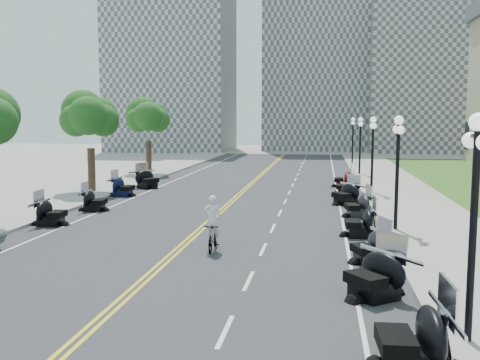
{
  "coord_description": "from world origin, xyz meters",
  "views": [
    {
      "loc": [
        5.4,
        -19.85,
        4.97
      ],
      "look_at": [
        1.42,
        5.68,
        2.0
      ],
      "focal_mm": 40.0,
      "sensor_mm": 36.0,
      "label": 1
    }
  ],
  "objects": [
    {
      "name": "lane_dash_16",
      "position": [
        3.2,
        40.0,
        0.01
      ],
      "size": [
        0.12,
        2.0,
        0.0
      ],
      "primitive_type": "cube",
      "color": "white",
      "rests_on": "road"
    },
    {
      "name": "lane_dash_17",
      "position": [
        3.2,
        44.0,
        0.01
      ],
      "size": [
        0.12,
        2.0,
        0.0
      ],
      "primitive_type": "cube",
      "color": "white",
      "rests_on": "road"
    },
    {
      "name": "distant_block_c",
      "position": [
        22.0,
        65.0,
        11.0
      ],
      "size": [
        20.0,
        14.0,
        22.0
      ],
      "primitive_type": "cube",
      "color": "gray",
      "rests_on": "ground"
    },
    {
      "name": "motorcycle_n_6",
      "position": [
        7.02,
        2.83,
        0.69
      ],
      "size": [
        2.06,
        2.06,
        1.39
      ],
      "primitive_type": null,
      "rotation": [
        0.0,
        0.0,
        -1.53
      ],
      "color": "black",
      "rests_on": "road"
    },
    {
      "name": "cyclist_rider",
      "position": [
        1.35,
        -0.47,
        1.96
      ],
      "size": [
        0.65,
        0.42,
        1.77
      ],
      "primitive_type": "imported",
      "rotation": [
        0.0,
        0.0,
        3.14
      ],
      "color": "white",
      "rests_on": "bicycle"
    },
    {
      "name": "motorcycle_s_7",
      "position": [
        -6.77,
        7.12,
        0.64
      ],
      "size": [
        1.96,
        1.96,
        1.28
      ],
      "primitive_type": null,
      "rotation": [
        0.0,
        0.0,
        1.65
      ],
      "color": "black",
      "rests_on": "road"
    },
    {
      "name": "lane_dash_14",
      "position": [
        3.2,
        32.0,
        0.01
      ],
      "size": [
        0.12,
        2.0,
        0.0
      ],
      "primitive_type": "cube",
      "color": "white",
      "rests_on": "road"
    },
    {
      "name": "edge_line_south",
      "position": [
        -6.4,
        10.0,
        0.01
      ],
      "size": [
        0.12,
        90.0,
        0.0
      ],
      "primitive_type": "cube",
      "color": "white",
      "rests_on": "road"
    },
    {
      "name": "street_lamp_4",
      "position": [
        8.6,
        28.0,
        2.6
      ],
      "size": [
        0.5,
        1.2,
        4.9
      ],
      "primitive_type": null,
      "color": "black",
      "rests_on": "sidewalk_north"
    },
    {
      "name": "lane_dash_19",
      "position": [
        3.2,
        52.0,
        0.01
      ],
      "size": [
        0.12,
        2.0,
        0.0
      ],
      "primitive_type": "cube",
      "color": "white",
      "rests_on": "road"
    },
    {
      "name": "centerline_yellow_a",
      "position": [
        -0.12,
        10.0,
        0.01
      ],
      "size": [
        0.12,
        90.0,
        0.0
      ],
      "primitive_type": "cube",
      "color": "yellow",
      "rests_on": "road"
    },
    {
      "name": "motorcycle_n_3",
      "position": [
        7.23,
        -9.37,
        0.75
      ],
      "size": [
        2.27,
        2.27,
        1.51
      ],
      "primitive_type": null,
      "rotation": [
        0.0,
        0.0,
        -1.52
      ],
      "color": "black",
      "rests_on": "road"
    },
    {
      "name": "edge_line_north",
      "position": [
        6.4,
        10.0,
        0.01
      ],
      "size": [
        0.12,
        90.0,
        0.0
      ],
      "primitive_type": "cube",
      "color": "white",
      "rests_on": "road"
    },
    {
      "name": "lane_dash_18",
      "position": [
        3.2,
        48.0,
        0.01
      ],
      "size": [
        0.12,
        2.0,
        0.0
      ],
      "primitive_type": "cube",
      "color": "white",
      "rests_on": "road"
    },
    {
      "name": "motorcycle_n_7",
      "position": [
        7.21,
        7.43,
        0.67
      ],
      "size": [
        2.25,
        2.25,
        1.34
      ],
      "primitive_type": null,
      "rotation": [
        0.0,
        0.0,
        -1.37
      ],
      "color": "black",
      "rests_on": "road"
    },
    {
      "name": "motorcycle_n_5",
      "position": [
        7.09,
        -1.33,
        0.63
      ],
      "size": [
        2.34,
        2.34,
        1.26
      ],
      "primitive_type": null,
      "rotation": [
        0.0,
        0.0,
        -1.2
      ],
      "color": "black",
      "rests_on": "road"
    },
    {
      "name": "distant_block_a",
      "position": [
        -18.0,
        62.0,
        13.0
      ],
      "size": [
        18.0,
        14.0,
        26.0
      ],
      "primitive_type": "cube",
      "color": "gray",
      "rests_on": "ground"
    },
    {
      "name": "ground",
      "position": [
        0.0,
        0.0,
        0.0
      ],
      "size": [
        160.0,
        160.0,
        0.0
      ],
      "primitive_type": "plane",
      "color": "gray"
    },
    {
      "name": "street_lamp_5",
      "position": [
        8.6,
        40.0,
        2.6
      ],
      "size": [
        0.5,
        1.2,
        4.9
      ],
      "primitive_type": null,
      "color": "black",
      "rests_on": "sidewalk_north"
    },
    {
      "name": "motorcycle_s_9",
      "position": [
        -7.02,
        16.69,
        0.73
      ],
      "size": [
        2.88,
        2.88,
        1.47
      ],
      "primitive_type": null,
      "rotation": [
        0.0,
        0.0,
        1.04
      ],
      "color": "black",
      "rests_on": "road"
    },
    {
      "name": "street_lamp_3",
      "position": [
        8.6,
        16.0,
        2.6
      ],
      "size": [
        0.5,
        1.2,
        4.9
      ],
      "primitive_type": null,
      "color": "black",
      "rests_on": "sidewalk_north"
    },
    {
      "name": "sidewalk_north",
      "position": [
        10.5,
        10.0,
        0.07
      ],
      "size": [
        5.0,
        90.0,
        0.15
      ],
      "primitive_type": "cube",
      "color": "#9E9991",
      "rests_on": "ground"
    },
    {
      "name": "road",
      "position": [
        0.0,
        10.0,
        0.0
      ],
      "size": [
        16.0,
        90.0,
        0.01
      ],
      "primitive_type": "cube",
      "color": "#333335",
      "rests_on": "ground"
    },
    {
      "name": "lane_dash_8",
      "position": [
        3.2,
        8.0,
        0.01
      ],
      "size": [
        0.12,
        2.0,
        0.0
      ],
      "primitive_type": "cube",
      "color": "white",
      "rests_on": "road"
    },
    {
      "name": "motorcycle_n_8",
      "position": [
        6.75,
        11.42,
        0.7
      ],
      "size": [
        2.81,
        2.81,
        1.41
      ],
      "primitive_type": null,
      "rotation": [
        0.0,
        0.0,
        -0.93
      ],
      "color": "black",
      "rests_on": "road"
    },
    {
      "name": "street_lamp_1",
      "position": [
        8.6,
        -8.0,
        2.6
      ],
      "size": [
        0.5,
        1.2,
        4.9
      ],
      "primitive_type": null,
      "color": "black",
      "rests_on": "sidewalk_north"
    },
    {
      "name": "street_lamp_2",
      "position": [
        8.6,
        4.0,
        2.6
      ],
      "size": [
        0.5,
        1.2,
        4.9
      ],
      "primitive_type": null,
      "color": "black",
      "rests_on": "sidewalk_north"
    },
    {
      "name": "lane_dash_5",
      "position": [
        3.2,
        -4.0,
        0.01
      ],
      "size": [
        0.12,
        2.0,
        0.0
      ],
      "primitive_type": "cube",
      "color": "white",
      "rests_on": "road"
    },
    {
      "name": "lane_dash_13",
      "position": [
        3.2,
        28.0,
        0.01
      ],
      "size": [
        0.12,
        2.0,
        0.0
      ],
      "primitive_type": "cube",
      "color": "white",
      "rests_on": "road"
    },
    {
      "name": "lane_dash_11",
      "position": [
        3.2,
        20.0,
        0.01
      ],
      "size": [
        0.12,
        2.0,
        0.0
      ],
      "primitive_type": "cube",
      "color": "white",
      "rests_on": "road"
    },
    {
      "name": "motorcycle_s_8",
      "position": [
        -7.28,
        12.61,
        0.69
      ],
      "size": [
        2.06,
        2.06,
        1.38
      ],
      "primitive_type": null,
      "rotation": [
        0.0,
        0.0,
        1.52
      ],
      "color": "black",
      "rests_on": "road"
    },
    {
      "name": "lane_dash_12",
      "position": [
        3.2,
        24.0,
        0.01
      ],
      "size": [
        0.12,
        2.0,
        0.0
      ],
      "primitive_type": "cube",
      "color": "white",
      "rests_on": "road"
    },
    {
      "name": "lane_dash_7",
      "position": [
        3.2,
        4.0,
        0.01
      ],
      "size": [
        0.12,
        2.0,
        0.0
      ],
      "primitive_type": "cube",
      "color": "white",
      "rests_on": "road"
    },
    {
      "name": "lane_dash_15",
      "position": [
        3.2,
        36.0,
        0.01
      ],
      "size": [
        0.12,
        2.0,
        0.0
      ],
      "primitive_type": "cube",
      "color": "white",
      "rests_on": "road"
    },
    {
      "name": "motorcycle_n_9",
      "position": [
        6.89,
        15.68,
        0.63
      ],
      "size": [
        1.92,
        1.92,
        1.27
      ],
      "primitive_type": null,
      "rotation": [
        0.0,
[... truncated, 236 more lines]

